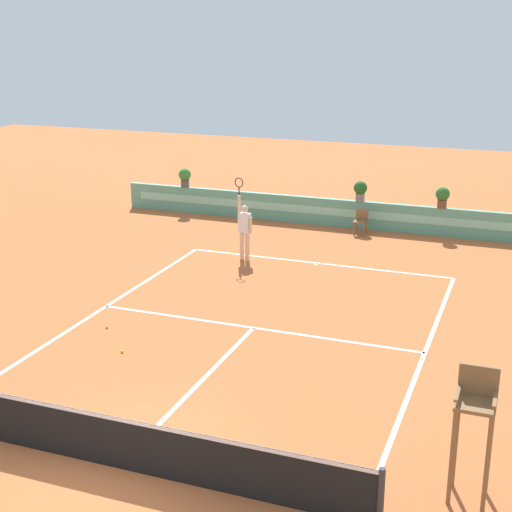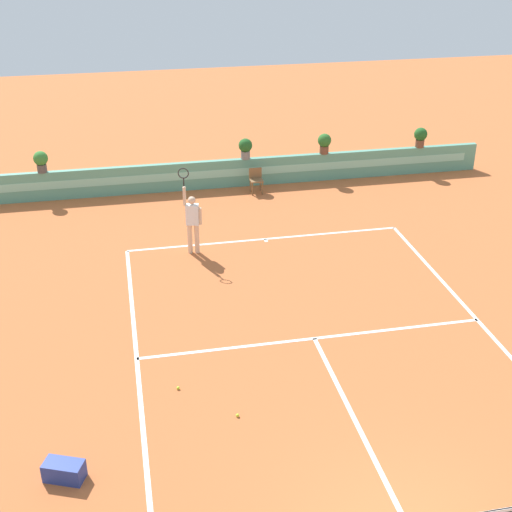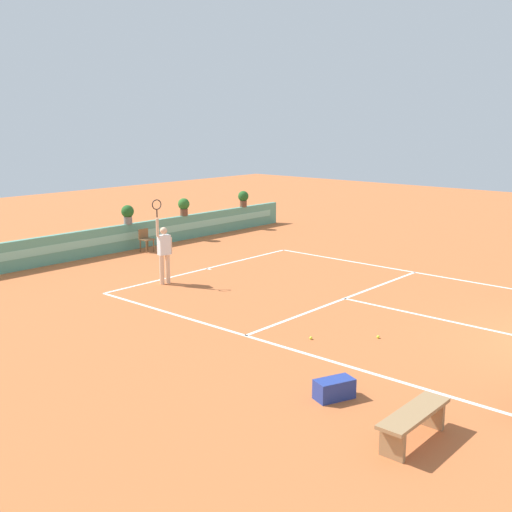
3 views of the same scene
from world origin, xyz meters
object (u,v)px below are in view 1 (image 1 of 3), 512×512
tennis_ball_mid_court (122,351)px  potted_plant_far_left (185,176)px  potted_plant_right (443,196)px  tennis_ball_near_baseline (107,327)px  umpire_chair (474,419)px  potted_plant_centre (360,190)px  ball_kid_chair (361,221)px  tennis_player (244,227)px

tennis_ball_mid_court → potted_plant_far_left: size_ratio=0.09×
tennis_ball_mid_court → potted_plant_right: potted_plant_right is taller
tennis_ball_near_baseline → umpire_chair: bearing=-23.6°
umpire_chair → potted_plant_centre: bearing=109.2°
potted_plant_centre → ball_kid_chair: bearing=-72.6°
tennis_player → potted_plant_centre: 5.56m
ball_kid_chair → potted_plant_far_left: size_ratio=1.17×
umpire_chair → tennis_ball_near_baseline: (-8.85, 3.86, -1.31)m
tennis_ball_near_baseline → tennis_player: bearing=80.1°
ball_kid_chair → potted_plant_right: potted_plant_right is taller
potted_plant_centre → potted_plant_far_left: (-6.90, 0.00, 0.00)m
tennis_ball_mid_court → potted_plant_right: 13.56m
umpire_chair → tennis_player: 12.78m
potted_plant_centre → potted_plant_far_left: size_ratio=1.00×
potted_plant_centre → potted_plant_right: (2.86, 0.00, 0.00)m
tennis_ball_near_baseline → tennis_ball_mid_court: 1.54m
potted_plant_centre → potted_plant_right: 2.86m
tennis_ball_mid_court → potted_plant_far_left: potted_plant_far_left is taller
tennis_player → potted_plant_centre: size_ratio=3.57×
tennis_ball_near_baseline → potted_plant_far_left: potted_plant_far_left is taller
potted_plant_centre → umpire_chair: bearing=-70.8°
umpire_chair → potted_plant_right: size_ratio=2.96×
tennis_ball_near_baseline → potted_plant_right: 13.05m
ball_kid_chair → potted_plant_far_left: (-7.13, 0.73, 0.93)m
umpire_chair → tennis_ball_mid_court: (-7.78, 2.75, -1.31)m
ball_kid_chair → potted_plant_centre: (-0.23, 0.73, 0.93)m
potted_plant_right → tennis_ball_mid_court: bearing=-113.4°
potted_plant_right → umpire_chair: bearing=-80.9°
tennis_player → tennis_ball_mid_court: 7.48m
umpire_chair → potted_plant_far_left: bearing=128.8°
potted_plant_centre → potted_plant_far_left: 6.90m
tennis_player → potted_plant_right: bearing=43.0°
umpire_chair → tennis_ball_near_baseline: bearing=156.4°
tennis_ball_near_baseline → tennis_ball_mid_court: bearing=-46.1°
potted_plant_far_left → potted_plant_right: bearing=0.0°
potted_plant_far_left → tennis_player: bearing=-48.3°
ball_kid_chair → potted_plant_centre: 1.21m
umpire_chair → potted_plant_centre: umpire_chair is taller
tennis_ball_near_baseline → potted_plant_right: size_ratio=0.09×
ball_kid_chair → tennis_ball_mid_court: size_ratio=12.50×
potted_plant_right → potted_plant_centre: bearing=180.0°
potted_plant_far_left → tennis_ball_mid_court: bearing=-70.4°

